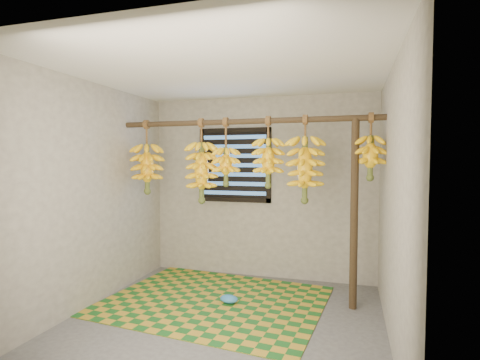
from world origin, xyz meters
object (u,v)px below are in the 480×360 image
(plastic_bag, at_px, (229,299))
(banana_bunch_a, at_px, (147,169))
(banana_bunch_e, at_px, (305,170))
(banana_bunch_f, at_px, (370,157))
(banana_bunch_d, at_px, (268,163))
(woven_mat, at_px, (214,301))
(banana_bunch_c, at_px, (226,166))
(support_post, at_px, (354,214))
(banana_bunch_b, at_px, (202,172))

(plastic_bag, distance_m, banana_bunch_a, 1.83)
(banana_bunch_e, bearing_deg, banana_bunch_f, -0.00)
(banana_bunch_a, distance_m, banana_bunch_d, 1.51)
(woven_mat, xyz_separation_m, banana_bunch_c, (0.06, 0.23, 1.49))
(woven_mat, distance_m, banana_bunch_c, 1.51)
(plastic_bag, bearing_deg, banana_bunch_d, 33.96)
(banana_bunch_c, bearing_deg, banana_bunch_d, 0.00)
(woven_mat, distance_m, banana_bunch_e, 1.76)
(plastic_bag, xyz_separation_m, banana_bunch_a, (-1.14, 0.25, 1.41))
(banana_bunch_a, bearing_deg, support_post, 0.00)
(banana_bunch_e, distance_m, banana_bunch_f, 0.68)
(support_post, xyz_separation_m, plastic_bag, (-1.29, -0.25, -0.95))
(plastic_bag, xyz_separation_m, banana_bunch_d, (0.38, 0.25, 1.49))
(support_post, relative_size, banana_bunch_d, 2.55)
(woven_mat, bearing_deg, banana_bunch_c, 74.69)
(banana_bunch_b, relative_size, banana_bunch_c, 1.26)
(support_post, height_order, banana_bunch_b, banana_bunch_b)
(support_post, bearing_deg, banana_bunch_c, 180.00)
(woven_mat, height_order, banana_bunch_b, banana_bunch_b)
(banana_bunch_c, bearing_deg, banana_bunch_f, -0.00)
(plastic_bag, bearing_deg, banana_bunch_c, 115.00)
(woven_mat, height_order, banana_bunch_a, banana_bunch_a)
(support_post, distance_m, banana_bunch_c, 1.50)
(banana_bunch_a, distance_m, banana_bunch_f, 2.58)
(plastic_bag, height_order, banana_bunch_c, banana_bunch_c)
(woven_mat, relative_size, banana_bunch_e, 2.49)
(banana_bunch_a, bearing_deg, banana_bunch_f, -0.00)
(support_post, distance_m, banana_bunch_e, 0.69)
(banana_bunch_f, bearing_deg, banana_bunch_c, 180.00)
(banana_bunch_c, xyz_separation_m, banana_bunch_e, (0.90, 0.00, -0.03))
(plastic_bag, distance_m, banana_bunch_b, 1.46)
(banana_bunch_b, height_order, banana_bunch_c, same)
(plastic_bag, bearing_deg, woven_mat, 172.15)
(banana_bunch_b, distance_m, banana_bunch_e, 1.20)
(support_post, bearing_deg, woven_mat, -171.21)
(support_post, relative_size, woven_mat, 0.86)
(banana_bunch_e, bearing_deg, plastic_bag, -162.03)
(banana_bunch_a, distance_m, banana_bunch_c, 1.02)
(woven_mat, relative_size, banana_bunch_d, 2.98)
(banana_bunch_c, xyz_separation_m, banana_bunch_f, (1.56, -0.00, 0.10))
(support_post, height_order, banana_bunch_c, banana_bunch_c)
(banana_bunch_a, height_order, banana_bunch_d, same)
(support_post, distance_m, banana_bunch_a, 2.47)
(banana_bunch_b, relative_size, banana_bunch_e, 1.04)
(banana_bunch_e, xyz_separation_m, banana_bunch_f, (0.67, -0.00, 0.13))
(plastic_bag, xyz_separation_m, banana_bunch_b, (-0.42, 0.25, 1.37))
(banana_bunch_b, height_order, banana_bunch_f, same)
(banana_bunch_d, bearing_deg, support_post, -0.00)
(banana_bunch_f, bearing_deg, plastic_bag, -170.07)
(banana_bunch_d, relative_size, banana_bunch_e, 0.83)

